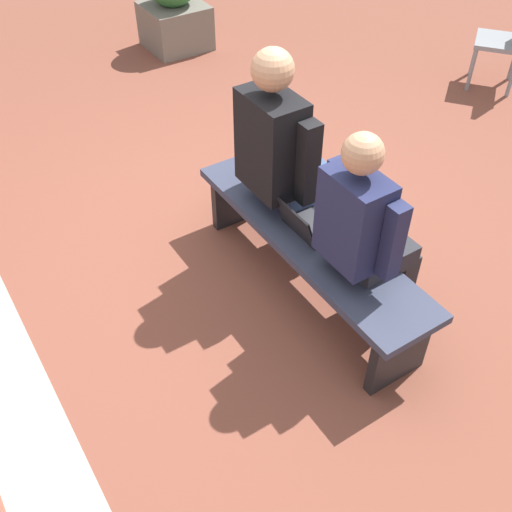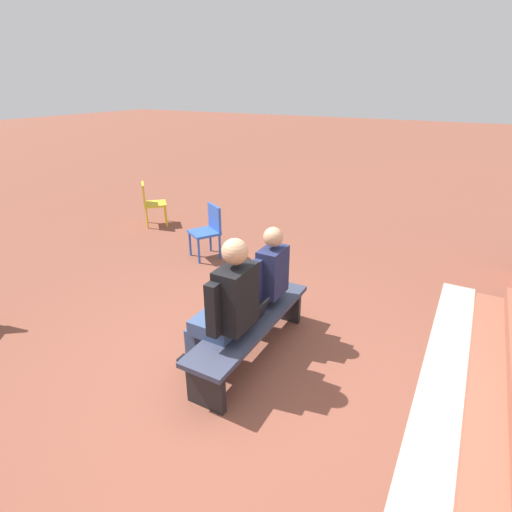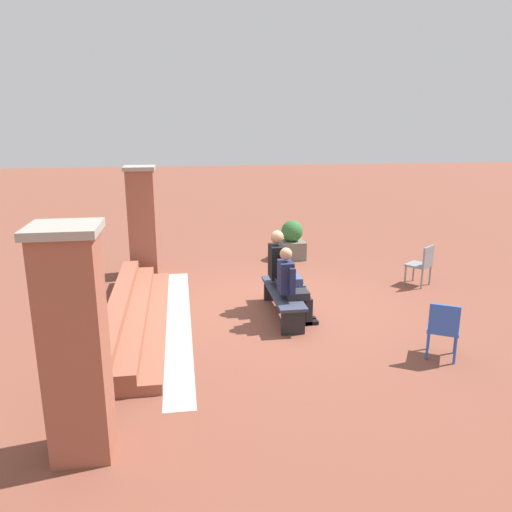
# 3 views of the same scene
# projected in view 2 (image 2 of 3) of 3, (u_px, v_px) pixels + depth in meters

# --- Properties ---
(ground_plane) EXTENTS (60.00, 60.00, 0.00)m
(ground_plane) POSITION_uv_depth(u_px,v_px,m) (241.00, 380.00, 3.80)
(ground_plane) COLOR brown
(concrete_strip) EXTENTS (5.46, 0.40, 0.01)m
(concrete_strip) POSITION_uv_depth(u_px,v_px,m) (435.00, 420.00, 3.35)
(concrete_strip) COLOR #A8A399
(concrete_strip) RESTS_ON ground
(bench) EXTENTS (1.80, 0.44, 0.45)m
(bench) POSITION_uv_depth(u_px,v_px,m) (252.00, 327.00, 4.00)
(bench) COLOR #33384C
(bench) RESTS_ON ground
(person_student) EXTENTS (0.52, 0.65, 1.30)m
(person_student) POSITION_uv_depth(u_px,v_px,m) (264.00, 280.00, 4.18)
(person_student) COLOR #232328
(person_student) RESTS_ON ground
(person_adult) EXTENTS (0.59, 0.75, 1.43)m
(person_adult) POSITION_uv_depth(u_px,v_px,m) (225.00, 306.00, 3.59)
(person_adult) COLOR #384C75
(person_adult) RESTS_ON ground
(laptop) EXTENTS (0.32, 0.29, 0.21)m
(laptop) POSITION_uv_depth(u_px,v_px,m) (252.00, 316.00, 3.92)
(laptop) COLOR black
(laptop) RESTS_ON bench
(plastic_chair_mid_courtyard) EXTENTS (0.57, 0.57, 0.84)m
(plastic_chair_mid_courtyard) POSITION_uv_depth(u_px,v_px,m) (208.00, 228.00, 6.31)
(plastic_chair_mid_courtyard) COLOR #2D56B7
(plastic_chair_mid_courtyard) RESTS_ON ground
(plastic_chair_near_bench_right) EXTENTS (0.59, 0.59, 0.84)m
(plastic_chair_near_bench_right) POSITION_uv_depth(u_px,v_px,m) (151.00, 201.00, 7.73)
(plastic_chair_near_bench_right) COLOR gold
(plastic_chair_near_bench_right) RESTS_ON ground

